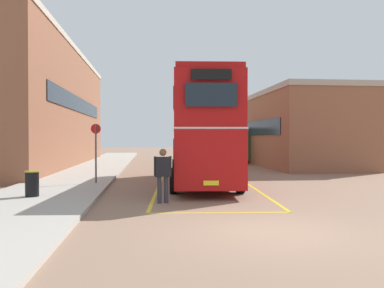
{
  "coord_description": "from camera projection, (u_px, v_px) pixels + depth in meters",
  "views": [
    {
      "loc": [
        -2.68,
        -8.91,
        2.15
      ],
      "look_at": [
        -0.45,
        12.45,
        1.82
      ],
      "focal_mm": 37.31,
      "sensor_mm": 36.0,
      "label": 1
    }
  ],
  "objects": [
    {
      "name": "bus_stop_sign",
      "position": [
        96.0,
        147.0,
        17.78
      ],
      "size": [
        0.43,
        0.13,
        2.64
      ],
      "color": "#4C4C51",
      "rests_on": "sidewalk_left"
    },
    {
      "name": "double_decker_bus",
      "position": [
        202.0,
        130.0,
        18.55
      ],
      "size": [
        3.37,
        10.51,
        4.75
      ],
      "color": "black",
      "rests_on": "ground"
    },
    {
      "name": "single_deck_bus",
      "position": [
        222.0,
        143.0,
        36.94
      ],
      "size": [
        3.33,
        9.37,
        3.02
      ],
      "color": "black",
      "rests_on": "ground"
    },
    {
      "name": "ground_plane",
      "position": [
        196.0,
        174.0,
        23.49
      ],
      "size": [
        135.6,
        135.6,
        0.0
      ],
      "primitive_type": "plane",
      "color": "#846651"
    },
    {
      "name": "depot_building_right",
      "position": [
        298.0,
        129.0,
        30.22
      ],
      "size": [
        6.12,
        12.86,
        5.64
      ],
      "color": "brown",
      "rests_on": "ground"
    },
    {
      "name": "brick_building_left",
      "position": [
        40.0,
        108.0,
        30.26
      ],
      "size": [
        5.91,
        25.87,
        8.86
      ],
      "color": "brown",
      "rests_on": "ground"
    },
    {
      "name": "bay_marking_yellow",
      "position": [
        206.0,
        189.0,
        16.67
      ],
      "size": [
        5.07,
        12.65,
        0.01
      ],
      "color": "gold",
      "rests_on": "ground"
    },
    {
      "name": "sidewalk_left",
      "position": [
        90.0,
        171.0,
        25.2
      ],
      "size": [
        4.0,
        57.6,
        0.14
      ],
      "primitive_type": "cube",
      "color": "#A39E93",
      "rests_on": "ground"
    },
    {
      "name": "pedestrian_boarding",
      "position": [
        163.0,
        171.0,
        13.1
      ],
      "size": [
        0.59,
        0.33,
        1.79
      ],
      "color": "#2D2D38",
      "rests_on": "ground"
    },
    {
      "name": "litter_bin",
      "position": [
        32.0,
        184.0,
        13.65
      ],
      "size": [
        0.48,
        0.48,
        0.87
      ],
      "color": "black",
      "rests_on": "sidewalk_left"
    }
  ]
}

